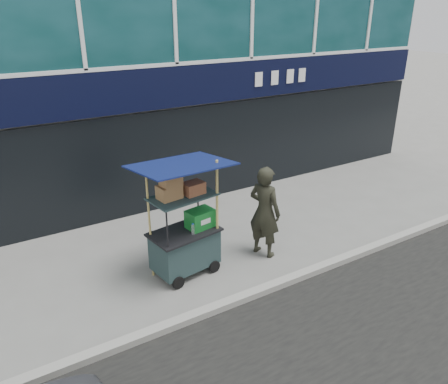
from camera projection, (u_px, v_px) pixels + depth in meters
ground at (277, 279)px, 7.95m from camera, size 80.00×80.00×0.00m
curb at (284, 282)px, 7.77m from camera, size 80.00×0.18×0.12m
vendor_cart at (185, 235)px, 7.88m from camera, size 1.79×1.38×2.21m
vendor_man at (265, 212)px, 8.43m from camera, size 0.66×0.79×1.85m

